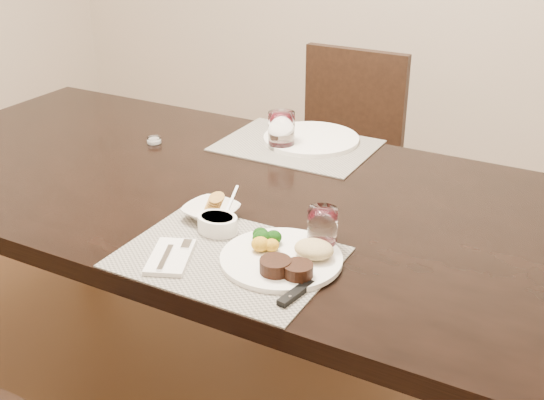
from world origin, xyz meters
The scene contains 14 objects.
ground_plane centered at (0.00, 0.00, 0.00)m, with size 4.50×4.50×0.00m, color #4A2C17.
dining_table centered at (0.00, 0.00, 0.67)m, with size 2.00×1.00×0.75m.
chair_far centered at (0.00, 0.93, 0.50)m, with size 0.42×0.42×0.90m.
placemat_near centered at (0.26, -0.33, 0.75)m, with size 0.46×0.34×0.00m, color gray.
placemat_far centered at (0.09, 0.35, 0.75)m, with size 0.46×0.34×0.00m, color gray.
dinner_plate centered at (0.39, -0.29, 0.77)m, with size 0.26×0.26×0.05m.
napkin_fork centered at (0.16, -0.39, 0.76)m, with size 0.14×0.17×0.01m.
steak_knife centered at (0.46, -0.36, 0.76)m, with size 0.04×0.24×0.01m.
cracker_bowl centered at (0.13, -0.19, 0.77)m, with size 0.14×0.14×0.06m.
sauce_ramekin centered at (0.18, -0.24, 0.78)m, with size 0.10×0.15×0.08m.
wine_glass_near centered at (0.42, -0.19, 0.79)m, with size 0.07×0.07×0.09m.
far_plate centered at (0.11, 0.41, 0.76)m, with size 0.30×0.30×0.01m, color white.
wine_glass_far centered at (0.06, 0.31, 0.80)m, with size 0.08×0.08×0.11m.
salt_cellar centered at (-0.31, 0.16, 0.76)m, with size 0.04×0.04×0.02m.
Camera 1 is at (0.96, -1.41, 1.50)m, focal length 45.00 mm.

